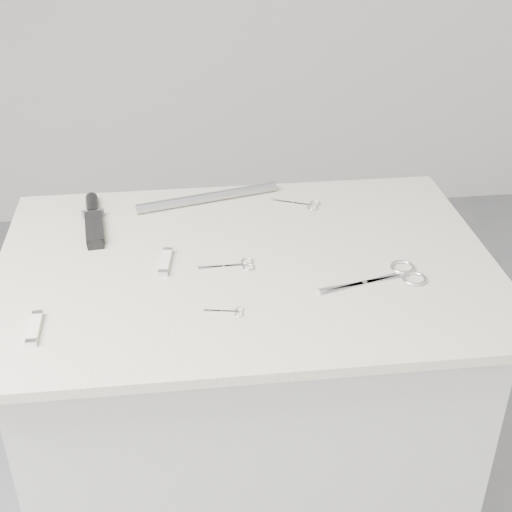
{
  "coord_description": "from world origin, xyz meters",
  "views": [
    {
      "loc": [
        -0.13,
        -1.22,
        1.67
      ],
      "look_at": [
        0.02,
        0.02,
        0.92
      ],
      "focal_mm": 50.0,
      "sensor_mm": 36.0,
      "label": 1
    }
  ],
  "objects": [
    {
      "name": "plinth",
      "position": [
        0.0,
        0.0,
        0.45
      ],
      "size": [
        0.9,
        0.6,
        0.9
      ],
      "primitive_type": "cube",
      "color": "#B9B9B7",
      "rests_on": "ground"
    },
    {
      "name": "display_board",
      "position": [
        0.0,
        0.0,
        0.91
      ],
      "size": [
        1.0,
        0.7,
        0.02
      ],
      "primitive_type": "cube",
      "color": "beige",
      "rests_on": "plinth"
    },
    {
      "name": "large_shears",
      "position": [
        0.28,
        -0.1,
        0.92
      ],
      "size": [
        0.22,
        0.11,
        0.01
      ],
      "rotation": [
        0.0,
        0.0,
        0.24
      ],
      "color": "silver",
      "rests_on": "display_board"
    },
    {
      "name": "embroidery_scissors_a",
      "position": [
        -0.02,
        -0.02,
        0.92
      ],
      "size": [
        0.11,
        0.05,
        0.0
      ],
      "rotation": [
        0.0,
        0.0,
        0.02
      ],
      "color": "silver",
      "rests_on": "display_board"
    },
    {
      "name": "embroidery_scissors_b",
      "position": [
        0.16,
        0.23,
        0.92
      ],
      "size": [
        0.11,
        0.07,
        0.0
      ],
      "rotation": [
        0.0,
        0.0,
        -0.42
      ],
      "color": "silver",
      "rests_on": "display_board"
    },
    {
      "name": "tiny_scissors",
      "position": [
        -0.05,
        -0.17,
        0.92
      ],
      "size": [
        0.07,
        0.03,
        0.0
      ],
      "rotation": [
        0.0,
        0.0,
        -0.18
      ],
      "color": "silver",
      "rests_on": "display_board"
    },
    {
      "name": "sheathed_knife",
      "position": [
        -0.32,
        0.21,
        0.93
      ],
      "size": [
        0.06,
        0.22,
        0.03
      ],
      "rotation": [
        0.0,
        0.0,
        1.69
      ],
      "color": "black",
      "rests_on": "display_board"
    },
    {
      "name": "pocket_knife_a",
      "position": [
        -0.39,
        -0.19,
        0.93
      ],
      "size": [
        0.02,
        0.09,
        0.01
      ],
      "rotation": [
        0.0,
        0.0,
        1.58
      ],
      "color": "silver",
      "rests_on": "display_board"
    },
    {
      "name": "pocket_knife_b",
      "position": [
        -0.16,
        0.01,
        0.93
      ],
      "size": [
        0.03,
        0.1,
        0.01
      ],
      "rotation": [
        0.0,
        0.0,
        1.44
      ],
      "color": "silver",
      "rests_on": "display_board"
    },
    {
      "name": "metal_rail",
      "position": [
        -0.06,
        0.27,
        0.93
      ],
      "size": [
        0.33,
        0.11,
        0.02
      ],
      "primitive_type": "cylinder",
      "rotation": [
        0.0,
        1.57,
        0.25
      ],
      "color": "#989BA1",
      "rests_on": "display_board"
    }
  ]
}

